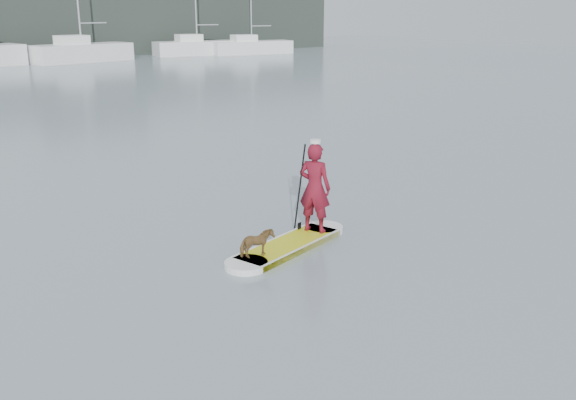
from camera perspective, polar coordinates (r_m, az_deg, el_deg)
ground at (r=11.92m, az=-8.22°, el=-5.94°), size 140.00×140.00×0.00m
paddleboard at (r=12.66m, az=0.00°, el=-4.07°), size 3.21×1.46×0.12m
paddler at (r=13.03m, az=2.39°, el=1.09°), size 0.71×0.80×1.85m
white_cap at (r=12.80m, az=2.44°, el=5.23°), size 0.22×0.22×0.07m
dog at (r=11.86m, az=-2.79°, el=-3.88°), size 0.67×0.38×0.53m
paddle at (r=13.20m, az=1.04°, el=0.19°), size 0.11×0.30×2.00m
sailboat_e at (r=59.04m, az=-17.90°, el=12.47°), size 8.92×4.26×12.41m
sailboat_f at (r=64.94m, az=-8.13°, el=13.38°), size 8.64×3.66×12.54m
shore_building_east at (r=67.80m, az=-17.62°, el=15.60°), size 10.00×4.00×8.00m
sailboat_g at (r=65.90m, az=-3.31°, el=13.47°), size 8.49×3.63×9.42m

